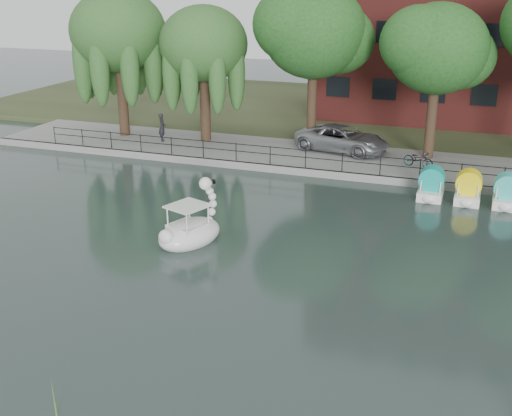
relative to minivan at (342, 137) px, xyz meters
The scene contains 14 objects.
ground_plane 17.24m from the minivan, 93.75° to the right, with size 120.00×120.00×0.00m, color #344240.
promenade 1.93m from the minivan, 134.23° to the right, with size 40.00×6.00×0.40m, color gray.
kerb 4.39m from the minivan, 105.30° to the right, with size 40.00×0.25×0.40m, color gray.
land_strip 12.94m from the minivan, 95.00° to the left, with size 60.00×22.00×0.36m, color #47512D.
railing 4.06m from the minivan, 106.05° to the right, with size 32.00×0.05×1.00m.
willow_left 15.21m from the minivan, behind, with size 5.88×5.88×9.01m.
willow_mid 9.96m from the minivan, behind, with size 5.32×5.32×8.15m.
broadleaf_center 6.23m from the minivan, 158.26° to the left, with size 6.00×6.00×9.25m.
broadleaf_right 7.08m from the minivan, ahead, with size 5.40×5.40×8.32m.
minivan is the anchor object (origin of this frame).
bicycle 4.96m from the minivan, 22.16° to the right, with size 1.72×0.60×1.00m, color gray.
pedestrian 11.15m from the minivan, behind, with size 0.71×0.48×1.98m, color black.
swan_boat 14.72m from the minivan, 101.66° to the right, with size 2.75×3.40×2.49m.
pedal_boat_row 10.62m from the minivan, 31.75° to the right, with size 7.95×1.70×1.40m.
Camera 1 is at (8.71, -18.84, 10.15)m, focal length 45.00 mm.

